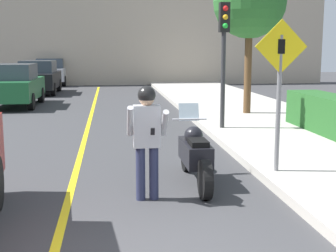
# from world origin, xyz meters

# --- Properties ---
(road_center_line) EXTENTS (0.12, 36.00, 0.01)m
(road_center_line) POSITION_xyz_m (-0.60, 6.00, 0.00)
(road_center_line) COLOR yellow
(road_center_line) RESTS_ON ground
(building_backdrop) EXTENTS (28.00, 1.20, 8.65)m
(building_backdrop) POSITION_xyz_m (0.00, 26.00, 4.32)
(building_backdrop) COLOR #B2A38E
(building_backdrop) RESTS_ON ground
(motorcycle) EXTENTS (0.62, 2.31, 1.29)m
(motorcycle) POSITION_xyz_m (1.46, 3.26, 0.50)
(motorcycle) COLOR black
(motorcycle) RESTS_ON ground
(person_biker) EXTENTS (0.59, 0.47, 1.72)m
(person_biker) POSITION_xyz_m (0.59, 2.49, 1.06)
(person_biker) COLOR #282D4C
(person_biker) RESTS_ON ground
(crossing_sign) EXTENTS (0.91, 0.08, 2.59)m
(crossing_sign) POSITION_xyz_m (2.91, 3.32, 1.71)
(crossing_sign) COLOR slate
(crossing_sign) RESTS_ON sidewalk_curb
(traffic_light) EXTENTS (0.26, 0.30, 3.29)m
(traffic_light) POSITION_xyz_m (3.05, 7.87, 2.46)
(traffic_light) COLOR #2D2D30
(traffic_light) RESTS_ON sidewalk_curb
(street_tree) EXTENTS (2.35, 2.35, 4.77)m
(street_tree) POSITION_xyz_m (4.57, 10.68, 3.73)
(street_tree) COLOR brown
(street_tree) RESTS_ON sidewalk_curb
(parked_car_green) EXTENTS (1.88, 4.20, 1.68)m
(parked_car_green) POSITION_xyz_m (-3.69, 14.76, 0.86)
(parked_car_green) COLOR black
(parked_car_green) RESTS_ON ground
(parked_car_black) EXTENTS (1.88, 4.20, 1.68)m
(parked_car_black) POSITION_xyz_m (-3.49, 20.13, 0.86)
(parked_car_black) COLOR black
(parked_car_black) RESTS_ON ground
(parked_car_silver) EXTENTS (1.88, 4.20, 1.68)m
(parked_car_silver) POSITION_xyz_m (-3.54, 26.08, 0.86)
(parked_car_silver) COLOR black
(parked_car_silver) RESTS_ON ground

